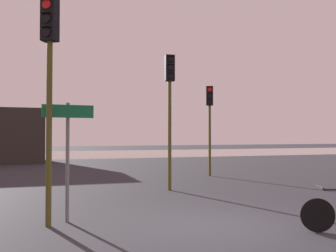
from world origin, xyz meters
TOP-DOWN VIEW (x-y plane):
  - ground_plane at (0.00, 0.00)m, footprint 120.00×120.00m
  - water_strip at (0.00, 31.09)m, footprint 80.00×16.00m
  - traffic_light_far_right at (3.83, 8.94)m, footprint 0.39×0.41m
  - traffic_light_center at (0.63, 5.21)m, footprint 0.34×0.35m
  - traffic_light_near_left at (-3.36, 1.17)m, footprint 0.40×0.42m
  - direction_sign_post at (-2.97, 1.44)m, footprint 1.10×0.15m

SIDE VIEW (x-z plane):
  - ground_plane at x=0.00m, z-range 0.00..0.00m
  - water_strip at x=0.00m, z-range 0.00..0.01m
  - direction_sign_post at x=-2.97m, z-range 0.40..3.00m
  - traffic_light_far_right at x=3.83m, z-range 0.83..5.00m
  - traffic_light_center at x=0.63m, z-range 0.90..5.56m
  - traffic_light_near_left at x=-3.36m, z-range 0.91..5.67m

